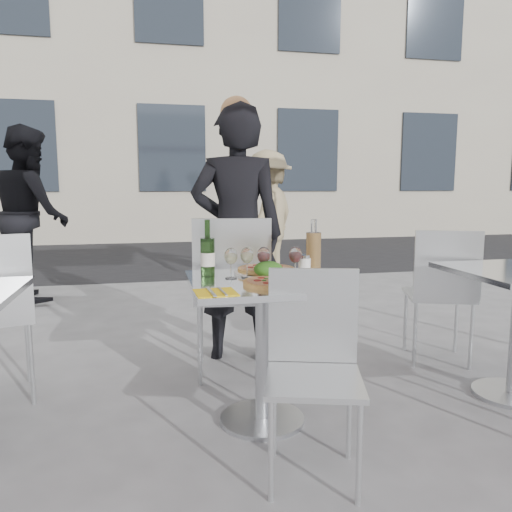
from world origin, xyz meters
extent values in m
plane|color=slate|center=(0.00, 0.00, 0.00)|extent=(80.00, 80.00, 0.00)
cube|color=black|center=(0.00, 6.50, 0.00)|extent=(24.00, 5.00, 0.00)
cube|color=#BDB59D|center=(0.00, 10.00, 5.00)|extent=(24.00, 3.00, 10.00)
cylinder|color=#B7BABF|center=(0.00, 0.00, 0.01)|extent=(0.44, 0.44, 0.02)
cylinder|color=#B7BABF|center=(0.00, 0.00, 0.37)|extent=(0.07, 0.07, 0.72)
cube|color=silver|center=(0.00, 0.00, 0.73)|extent=(0.72, 0.72, 0.03)
cylinder|color=#B7BABF|center=(1.50, 0.00, 0.01)|extent=(0.44, 0.44, 0.02)
cylinder|color=silver|center=(0.18, 0.89, 0.25)|extent=(0.03, 0.03, 0.50)
cylinder|color=silver|center=(-0.22, 0.94, 0.25)|extent=(0.03, 0.03, 0.50)
cylinder|color=silver|center=(0.13, 0.50, 0.25)|extent=(0.03, 0.03, 0.50)
cylinder|color=silver|center=(-0.27, 0.55, 0.25)|extent=(0.03, 0.03, 0.50)
cube|color=silver|center=(-0.04, 0.72, 0.51)|extent=(0.52, 0.52, 0.03)
cube|color=silver|center=(-0.07, 0.49, 0.78)|extent=(0.47, 0.09, 0.50)
cylinder|color=silver|center=(-0.12, -0.66, 0.21)|extent=(0.02, 0.02, 0.42)
cylinder|color=silver|center=(0.20, -0.75, 0.21)|extent=(0.02, 0.02, 0.42)
cylinder|color=silver|center=(-0.02, -0.34, 0.21)|extent=(0.02, 0.02, 0.42)
cylinder|color=silver|center=(0.30, -0.43, 0.21)|extent=(0.02, 0.02, 0.42)
cube|color=silver|center=(0.09, -0.54, 0.43)|extent=(0.49, 0.49, 0.02)
cube|color=silver|center=(0.15, -0.36, 0.65)|extent=(0.38, 0.13, 0.42)
cylinder|color=silver|center=(-1.31, 0.83, 0.24)|extent=(0.03, 0.03, 0.47)
cylinder|color=silver|center=(-1.21, 0.47, 0.24)|extent=(0.03, 0.03, 0.47)
cylinder|color=silver|center=(1.63, 0.76, 0.23)|extent=(0.02, 0.02, 0.45)
cylinder|color=silver|center=(1.29, 0.88, 0.23)|extent=(0.02, 0.02, 0.45)
cylinder|color=silver|center=(1.52, 0.42, 0.23)|extent=(0.02, 0.02, 0.45)
cylinder|color=silver|center=(1.17, 0.54, 0.23)|extent=(0.02, 0.02, 0.45)
cube|color=silver|center=(1.40, 0.65, 0.46)|extent=(0.54, 0.54, 0.03)
cube|color=silver|center=(1.34, 0.45, 0.70)|extent=(0.41, 0.16, 0.45)
imported|color=black|center=(0.05, 1.01, 0.88)|extent=(0.72, 0.54, 1.77)
imported|color=black|center=(-1.76, 3.29, 0.92)|extent=(0.96, 1.08, 1.84)
imported|color=tan|center=(0.91, 3.61, 0.82)|extent=(1.14, 1.22, 1.65)
cylinder|color=#E0A857|center=(0.03, -0.13, 0.76)|extent=(0.30, 0.30, 0.02)
cylinder|color=#D3C689|center=(0.03, -0.13, 0.77)|extent=(0.26, 0.26, 0.00)
cylinder|color=white|center=(0.06, 0.18, 0.76)|extent=(0.35, 0.35, 0.01)
cylinder|color=#E0A857|center=(0.06, 0.18, 0.77)|extent=(0.31, 0.31, 0.02)
cylinder|color=#D3C689|center=(0.06, 0.18, 0.78)|extent=(0.27, 0.27, 0.00)
cylinder|color=white|center=(0.04, 0.05, 0.76)|extent=(0.22, 0.22, 0.01)
ellipsoid|color=#1E5B16|center=(0.04, 0.05, 0.80)|extent=(0.15, 0.15, 0.08)
sphere|color=#B21914|center=(0.08, 0.07, 0.81)|extent=(0.03, 0.03, 0.03)
cylinder|color=#264A1B|center=(-0.25, 0.15, 0.85)|extent=(0.07, 0.07, 0.20)
cone|color=#264A1B|center=(-0.25, 0.15, 0.95)|extent=(0.07, 0.07, 0.03)
cylinder|color=#264A1B|center=(-0.25, 0.15, 0.99)|extent=(0.03, 0.03, 0.10)
cylinder|color=silver|center=(-0.25, 0.15, 0.84)|extent=(0.07, 0.08, 0.07)
cylinder|color=tan|center=(0.31, 0.13, 0.86)|extent=(0.08, 0.08, 0.22)
cylinder|color=white|center=(0.31, 0.13, 1.00)|extent=(0.03, 0.03, 0.08)
cylinder|color=white|center=(0.25, 0.09, 0.80)|extent=(0.06, 0.06, 0.09)
cylinder|color=silver|center=(0.25, 0.09, 0.85)|extent=(0.06, 0.06, 0.02)
cylinder|color=white|center=(-0.15, 0.07, 0.75)|extent=(0.06, 0.06, 0.00)
cylinder|color=white|center=(-0.15, 0.07, 0.80)|extent=(0.01, 0.01, 0.09)
ellipsoid|color=white|center=(-0.15, 0.07, 0.86)|extent=(0.07, 0.07, 0.08)
ellipsoid|color=#F9F5B0|center=(-0.15, 0.07, 0.85)|extent=(0.05, 0.05, 0.05)
cylinder|color=white|center=(-0.06, 0.08, 0.75)|extent=(0.06, 0.06, 0.00)
cylinder|color=white|center=(-0.06, 0.08, 0.80)|extent=(0.01, 0.01, 0.09)
ellipsoid|color=white|center=(-0.06, 0.08, 0.86)|extent=(0.07, 0.07, 0.08)
ellipsoid|color=#F9F5B0|center=(-0.06, 0.08, 0.85)|extent=(0.05, 0.05, 0.05)
cylinder|color=white|center=(0.02, 0.07, 0.75)|extent=(0.06, 0.06, 0.00)
cylinder|color=white|center=(0.02, 0.07, 0.80)|extent=(0.01, 0.01, 0.09)
ellipsoid|color=white|center=(0.02, 0.07, 0.86)|extent=(0.07, 0.07, 0.08)
ellipsoid|color=#430A09|center=(0.02, 0.07, 0.85)|extent=(0.05, 0.05, 0.05)
cylinder|color=white|center=(0.19, 0.05, 0.75)|extent=(0.06, 0.06, 0.00)
cylinder|color=white|center=(0.19, 0.05, 0.80)|extent=(0.01, 0.01, 0.09)
ellipsoid|color=white|center=(0.19, 0.05, 0.86)|extent=(0.07, 0.07, 0.08)
ellipsoid|color=#430A09|center=(0.19, 0.05, 0.85)|extent=(0.05, 0.05, 0.05)
cube|color=yellow|center=(-0.27, -0.25, 0.75)|extent=(0.19, 0.19, 0.00)
cube|color=#B7BABF|center=(-0.29, -0.25, 0.76)|extent=(0.03, 0.20, 0.00)
cube|color=#B7BABF|center=(-0.24, -0.25, 0.76)|extent=(0.02, 0.18, 0.00)
cube|color=yellow|center=(0.25, -0.26, 0.75)|extent=(0.24, 0.24, 0.00)
cube|color=#B7BABF|center=(0.23, -0.26, 0.76)|extent=(0.11, 0.18, 0.00)
cube|color=#B7BABF|center=(0.28, -0.26, 0.76)|extent=(0.09, 0.16, 0.00)
camera|label=1|loc=(-0.55, -2.39, 1.22)|focal=35.00mm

